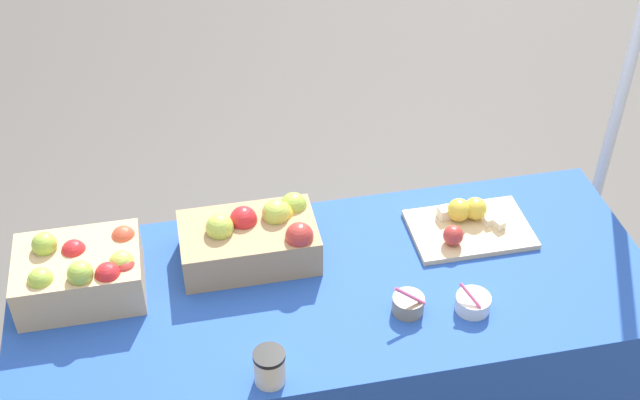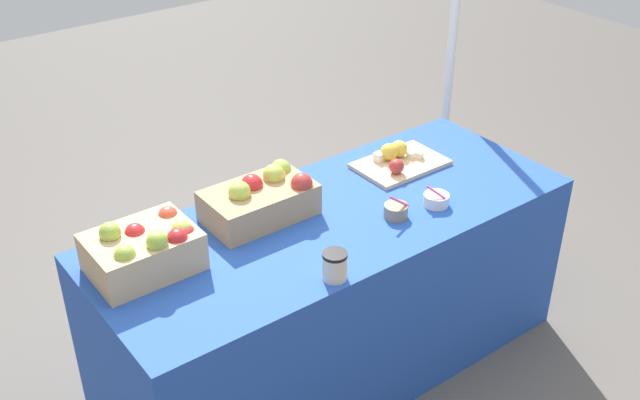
{
  "view_description": "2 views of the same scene",
  "coord_description": "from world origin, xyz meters",
  "px_view_note": "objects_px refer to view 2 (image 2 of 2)",
  "views": [
    {
      "loc": [
        -0.4,
        -1.74,
        2.51
      ],
      "look_at": [
        -0.04,
        0.05,
        1.02
      ],
      "focal_mm": 47.64,
      "sensor_mm": 36.0,
      "label": 1
    },
    {
      "loc": [
        -1.52,
        -1.93,
        2.28
      ],
      "look_at": [
        -0.03,
        0.06,
        0.79
      ],
      "focal_mm": 42.88,
      "sensor_mm": 36.0,
      "label": 2
    }
  ],
  "objects_px": {
    "sample_bowl_mid": "(396,211)",
    "apple_crate_middle": "(263,198)",
    "cutting_board_front": "(398,160)",
    "sample_bowl_near": "(436,200)",
    "coffee_cup": "(335,266)",
    "tent_pole": "(452,47)",
    "apple_crate_left": "(145,249)"
  },
  "relations": [
    {
      "from": "cutting_board_front",
      "to": "sample_bowl_near",
      "type": "xyz_separation_m",
      "value": [
        -0.1,
        -0.33,
        -0.0
      ]
    },
    {
      "from": "apple_crate_left",
      "to": "coffee_cup",
      "type": "relative_size",
      "value": 3.47
    },
    {
      "from": "tent_pole",
      "to": "coffee_cup",
      "type": "bearing_deg",
      "value": -148.26
    },
    {
      "from": "apple_crate_left",
      "to": "coffee_cup",
      "type": "xyz_separation_m",
      "value": [
        0.48,
        -0.43,
        -0.03
      ]
    },
    {
      "from": "apple_crate_left",
      "to": "sample_bowl_mid",
      "type": "relative_size",
      "value": 3.16
    },
    {
      "from": "apple_crate_left",
      "to": "apple_crate_middle",
      "type": "distance_m",
      "value": 0.51
    },
    {
      "from": "apple_crate_middle",
      "to": "sample_bowl_mid",
      "type": "distance_m",
      "value": 0.5
    },
    {
      "from": "apple_crate_middle",
      "to": "coffee_cup",
      "type": "height_order",
      "value": "apple_crate_middle"
    },
    {
      "from": "sample_bowl_mid",
      "to": "apple_crate_middle",
      "type": "bearing_deg",
      "value": 141.51
    },
    {
      "from": "apple_crate_middle",
      "to": "cutting_board_front",
      "type": "xyz_separation_m",
      "value": [
        0.67,
        -0.01,
        -0.05
      ]
    },
    {
      "from": "coffee_cup",
      "to": "cutting_board_front",
      "type": "bearing_deg",
      "value": 33.55
    },
    {
      "from": "sample_bowl_near",
      "to": "sample_bowl_mid",
      "type": "distance_m",
      "value": 0.18
    },
    {
      "from": "sample_bowl_mid",
      "to": "tent_pole",
      "type": "height_order",
      "value": "tent_pole"
    },
    {
      "from": "cutting_board_front",
      "to": "coffee_cup",
      "type": "distance_m",
      "value": 0.84
    },
    {
      "from": "apple_crate_middle",
      "to": "coffee_cup",
      "type": "relative_size",
      "value": 3.98
    },
    {
      "from": "apple_crate_left",
      "to": "sample_bowl_near",
      "type": "height_order",
      "value": "apple_crate_left"
    },
    {
      "from": "sample_bowl_mid",
      "to": "tent_pole",
      "type": "relative_size",
      "value": 0.06
    },
    {
      "from": "sample_bowl_near",
      "to": "coffee_cup",
      "type": "relative_size",
      "value": 0.97
    },
    {
      "from": "apple_crate_middle",
      "to": "sample_bowl_mid",
      "type": "xyz_separation_m",
      "value": [
        0.39,
        -0.31,
        -0.05
      ]
    },
    {
      "from": "sample_bowl_mid",
      "to": "cutting_board_front",
      "type": "bearing_deg",
      "value": 46.88
    },
    {
      "from": "cutting_board_front",
      "to": "coffee_cup",
      "type": "bearing_deg",
      "value": -146.45
    },
    {
      "from": "coffee_cup",
      "to": "apple_crate_left",
      "type": "bearing_deg",
      "value": 138.19
    },
    {
      "from": "sample_bowl_mid",
      "to": "coffee_cup",
      "type": "relative_size",
      "value": 1.1
    },
    {
      "from": "sample_bowl_near",
      "to": "sample_bowl_mid",
      "type": "bearing_deg",
      "value": 170.77
    },
    {
      "from": "sample_bowl_mid",
      "to": "coffee_cup",
      "type": "height_order",
      "value": "sample_bowl_mid"
    },
    {
      "from": "sample_bowl_mid",
      "to": "tent_pole",
      "type": "distance_m",
      "value": 1.22
    },
    {
      "from": "sample_bowl_near",
      "to": "coffee_cup",
      "type": "distance_m",
      "value": 0.62
    },
    {
      "from": "sample_bowl_mid",
      "to": "sample_bowl_near",
      "type": "bearing_deg",
      "value": -9.23
    },
    {
      "from": "sample_bowl_near",
      "to": "tent_pole",
      "type": "relative_size",
      "value": 0.05
    },
    {
      "from": "apple_crate_left",
      "to": "coffee_cup",
      "type": "height_order",
      "value": "apple_crate_left"
    },
    {
      "from": "apple_crate_left",
      "to": "sample_bowl_near",
      "type": "distance_m",
      "value": 1.12
    },
    {
      "from": "sample_bowl_mid",
      "to": "coffee_cup",
      "type": "distance_m",
      "value": 0.45
    }
  ]
}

